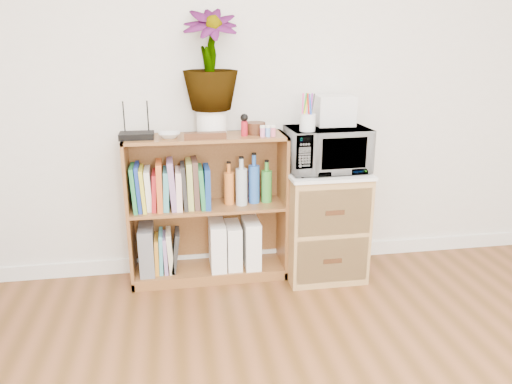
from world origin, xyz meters
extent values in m
cube|color=white|center=(0.00, 2.24, 0.05)|extent=(4.00, 0.02, 0.10)
cube|color=brown|center=(-0.35, 2.10, 0.47)|extent=(1.00, 0.30, 0.95)
cube|color=#9E7542|center=(0.40, 2.02, 0.35)|extent=(0.50, 0.45, 0.70)
imported|color=white|center=(0.40, 2.02, 0.86)|extent=(0.51, 0.36, 0.27)
cylinder|color=silver|center=(0.25, 1.93, 1.04)|extent=(0.09, 0.09, 0.10)
cube|color=silver|center=(0.47, 2.11, 1.09)|extent=(0.24, 0.20, 0.19)
cube|color=black|center=(-0.76, 2.08, 0.97)|extent=(0.20, 0.14, 0.04)
imported|color=silver|center=(-0.57, 2.07, 0.97)|extent=(0.13, 0.13, 0.03)
cylinder|color=white|center=(-0.31, 2.12, 1.03)|extent=(0.18, 0.18, 0.15)
imported|color=#2E6829|center=(-0.31, 2.12, 1.40)|extent=(0.33, 0.33, 0.59)
cube|color=#3D2410|center=(-0.36, 2.00, 0.97)|extent=(0.25, 0.06, 0.04)
cylinder|color=#A61421|center=(-0.11, 2.06, 1.00)|extent=(0.04, 0.04, 0.09)
cylinder|color=#391C0F|center=(-0.04, 2.11, 0.99)|extent=(0.12, 0.12, 0.07)
cube|color=pink|center=(0.02, 2.01, 0.98)|extent=(0.12, 0.04, 0.06)
cube|color=slate|center=(-0.75, 2.10, 0.22)|extent=(0.09, 0.25, 0.31)
cube|color=white|center=(-0.30, 2.09, 0.23)|extent=(0.10, 0.25, 0.31)
cube|color=white|center=(-0.19, 2.09, 0.22)|extent=(0.09, 0.24, 0.29)
cube|color=white|center=(-0.07, 2.09, 0.23)|extent=(0.10, 0.25, 0.32)
cube|color=#217D43|center=(-0.80, 2.10, 0.64)|extent=(0.04, 0.20, 0.28)
cube|color=#1A349E|center=(-0.77, 2.10, 0.64)|extent=(0.04, 0.20, 0.29)
cube|color=gold|center=(-0.74, 2.10, 0.63)|extent=(0.03, 0.20, 0.27)
cube|color=white|center=(-0.71, 2.10, 0.63)|extent=(0.04, 0.20, 0.25)
cube|color=#A81C23|center=(-0.68, 2.10, 0.62)|extent=(0.04, 0.20, 0.24)
cube|color=#CE5A24|center=(-0.64, 2.10, 0.65)|extent=(0.04, 0.20, 0.30)
cube|color=teal|center=(-0.61, 2.10, 0.62)|extent=(0.04, 0.20, 0.25)
cube|color=#926CA2|center=(-0.57, 2.10, 0.65)|extent=(0.05, 0.20, 0.31)
cube|color=beige|center=(-0.53, 2.10, 0.62)|extent=(0.04, 0.20, 0.25)
cube|color=#262626|center=(-0.49, 2.10, 0.64)|extent=(0.04, 0.20, 0.28)
cube|color=#AFB855|center=(-0.46, 2.10, 0.65)|extent=(0.04, 0.20, 0.30)
cube|color=#4C342B|center=(-0.42, 2.10, 0.65)|extent=(0.04, 0.20, 0.31)
cube|color=#227F44|center=(-0.39, 2.10, 0.63)|extent=(0.04, 0.20, 0.26)
cube|color=navy|center=(-0.35, 2.10, 0.63)|extent=(0.03, 0.20, 0.26)
cylinder|color=orange|center=(-0.21, 2.10, 0.63)|extent=(0.06, 0.06, 0.27)
cylinder|color=silver|center=(-0.13, 2.10, 0.65)|extent=(0.07, 0.07, 0.30)
cylinder|color=blue|center=(-0.05, 2.10, 0.66)|extent=(0.07, 0.07, 0.32)
cylinder|color=green|center=(0.03, 2.10, 0.63)|extent=(0.07, 0.07, 0.27)
cube|color=orange|center=(-0.69, 2.10, 0.19)|extent=(0.03, 0.19, 0.23)
cube|color=teal|center=(-0.66, 2.10, 0.20)|extent=(0.03, 0.19, 0.27)
cube|color=#9071AA|center=(-0.63, 2.10, 0.19)|extent=(0.03, 0.19, 0.24)
cube|color=beige|center=(-0.60, 2.10, 0.20)|extent=(0.04, 0.19, 0.27)
cube|color=#272727|center=(-0.57, 2.10, 0.20)|extent=(0.06, 0.19, 0.27)
camera|label=1|loc=(-0.54, -0.93, 1.54)|focal=35.00mm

